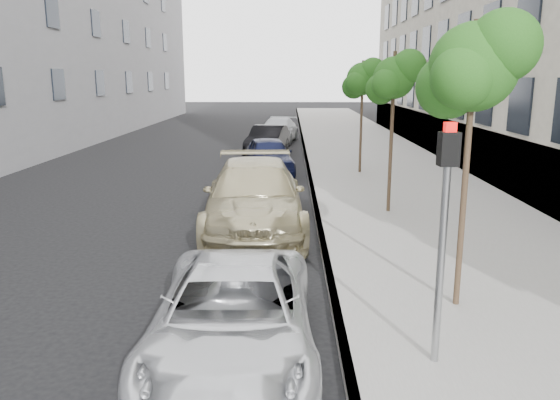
{
  "coord_description": "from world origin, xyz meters",
  "views": [
    {
      "loc": [
        0.39,
        -7.12,
        3.87
      ],
      "look_at": [
        0.2,
        3.34,
        1.5
      ],
      "focal_mm": 35.0,
      "sensor_mm": 36.0,
      "label": 1
    }
  ],
  "objects_px": {
    "tree_far": "(363,79)",
    "sedan_black": "(268,140)",
    "sedan_blue": "(269,155)",
    "sedan_rear": "(278,130)",
    "tree_near": "(475,67)",
    "signal_pole": "(444,217)",
    "suv": "(254,197)",
    "minivan": "(233,317)",
    "tree_mid": "(395,78)"
  },
  "relations": [
    {
      "from": "tree_far",
      "to": "suv",
      "type": "bearing_deg",
      "value": -114.72
    },
    {
      "from": "tree_far",
      "to": "suv",
      "type": "height_order",
      "value": "tree_far"
    },
    {
      "from": "tree_far",
      "to": "signal_pole",
      "type": "relative_size",
      "value": 1.4
    },
    {
      "from": "signal_pole",
      "to": "sedan_rear",
      "type": "xyz_separation_m",
      "value": [
        -2.66,
        26.11,
        -1.41
      ]
    },
    {
      "from": "signal_pole",
      "to": "sedan_blue",
      "type": "xyz_separation_m",
      "value": [
        -2.81,
        15.35,
        -1.4
      ]
    },
    {
      "from": "tree_near",
      "to": "sedan_black",
      "type": "distance_m",
      "value": 19.59
    },
    {
      "from": "tree_mid",
      "to": "signal_pole",
      "type": "relative_size",
      "value": 1.4
    },
    {
      "from": "minivan",
      "to": "sedan_blue",
      "type": "distance_m",
      "value": 15.16
    },
    {
      "from": "sedan_black",
      "to": "sedan_rear",
      "type": "bearing_deg",
      "value": 95.36
    },
    {
      "from": "tree_near",
      "to": "suv",
      "type": "xyz_separation_m",
      "value": [
        -3.73,
        4.9,
        -3.13
      ]
    },
    {
      "from": "suv",
      "to": "tree_mid",
      "type": "bearing_deg",
      "value": 20.3
    },
    {
      "from": "tree_mid",
      "to": "sedan_rear",
      "type": "xyz_separation_m",
      "value": [
        -3.54,
        17.71,
        -3.11
      ]
    },
    {
      "from": "sedan_blue",
      "to": "sedan_rear",
      "type": "height_order",
      "value": "sedan_blue"
    },
    {
      "from": "signal_pole",
      "to": "sedan_rear",
      "type": "relative_size",
      "value": 0.64
    },
    {
      "from": "minivan",
      "to": "tree_mid",
      "type": "bearing_deg",
      "value": 65.08
    },
    {
      "from": "tree_far",
      "to": "sedan_rear",
      "type": "height_order",
      "value": "tree_far"
    },
    {
      "from": "tree_mid",
      "to": "tree_near",
      "type": "bearing_deg",
      "value": -90.0
    },
    {
      "from": "minivan",
      "to": "sedan_blue",
      "type": "xyz_separation_m",
      "value": [
        -0.08,
        15.16,
        0.07
      ]
    },
    {
      "from": "tree_far",
      "to": "sedan_black",
      "type": "bearing_deg",
      "value": 123.75
    },
    {
      "from": "minivan",
      "to": "sedan_rear",
      "type": "distance_m",
      "value": 25.92
    },
    {
      "from": "sedan_blue",
      "to": "minivan",
      "type": "bearing_deg",
      "value": -98.53
    },
    {
      "from": "tree_near",
      "to": "signal_pole",
      "type": "distance_m",
      "value": 2.81
    },
    {
      "from": "sedan_rear",
      "to": "suv",
      "type": "bearing_deg",
      "value": -82.96
    },
    {
      "from": "tree_near",
      "to": "sedan_blue",
      "type": "xyz_separation_m",
      "value": [
        -3.69,
        13.45,
        -3.28
      ]
    },
    {
      "from": "tree_far",
      "to": "sedan_black",
      "type": "xyz_separation_m",
      "value": [
        -3.94,
        5.9,
        -3.05
      ]
    },
    {
      "from": "tree_far",
      "to": "suv",
      "type": "distance_m",
      "value": 9.38
    },
    {
      "from": "sedan_blue",
      "to": "tree_near",
      "type": "bearing_deg",
      "value": -83.51
    },
    {
      "from": "suv",
      "to": "sedan_black",
      "type": "height_order",
      "value": "suv"
    },
    {
      "from": "sedan_blue",
      "to": "tree_far",
      "type": "bearing_deg",
      "value": -15.81
    },
    {
      "from": "tree_near",
      "to": "tree_mid",
      "type": "relative_size",
      "value": 1.06
    },
    {
      "from": "sedan_black",
      "to": "tree_mid",
      "type": "bearing_deg",
      "value": -62.63
    },
    {
      "from": "tree_mid",
      "to": "sedan_black",
      "type": "xyz_separation_m",
      "value": [
        -3.94,
        12.4,
        -3.1
      ]
    },
    {
      "from": "tree_near",
      "to": "suv",
      "type": "bearing_deg",
      "value": 127.3
    },
    {
      "from": "signal_pole",
      "to": "minivan",
      "type": "height_order",
      "value": "signal_pole"
    },
    {
      "from": "tree_far",
      "to": "signal_pole",
      "type": "bearing_deg",
      "value": -93.37
    },
    {
      "from": "tree_far",
      "to": "sedan_blue",
      "type": "relative_size",
      "value": 1.03
    },
    {
      "from": "sedan_blue",
      "to": "sedan_black",
      "type": "bearing_deg",
      "value": 83.85
    },
    {
      "from": "signal_pole",
      "to": "sedan_blue",
      "type": "bearing_deg",
      "value": 94.96
    },
    {
      "from": "suv",
      "to": "sedan_blue",
      "type": "height_order",
      "value": "suv"
    },
    {
      "from": "minivan",
      "to": "sedan_rear",
      "type": "relative_size",
      "value": 0.96
    },
    {
      "from": "tree_mid",
      "to": "minivan",
      "type": "relative_size",
      "value": 0.94
    },
    {
      "from": "tree_mid",
      "to": "sedan_blue",
      "type": "bearing_deg",
      "value": 117.95
    },
    {
      "from": "tree_near",
      "to": "sedan_rear",
      "type": "height_order",
      "value": "tree_near"
    },
    {
      "from": "suv",
      "to": "sedan_rear",
      "type": "height_order",
      "value": "suv"
    },
    {
      "from": "suv",
      "to": "sedan_rear",
      "type": "distance_m",
      "value": 19.31
    },
    {
      "from": "suv",
      "to": "sedan_blue",
      "type": "xyz_separation_m",
      "value": [
        0.04,
        8.55,
        -0.15
      ]
    },
    {
      "from": "signal_pole",
      "to": "minivan",
      "type": "distance_m",
      "value": 3.1
    },
    {
      "from": "suv",
      "to": "sedan_blue",
      "type": "distance_m",
      "value": 8.56
    },
    {
      "from": "tree_mid",
      "to": "sedan_black",
      "type": "height_order",
      "value": "tree_mid"
    },
    {
      "from": "tree_mid",
      "to": "sedan_black",
      "type": "relative_size",
      "value": 1.0
    }
  ]
}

